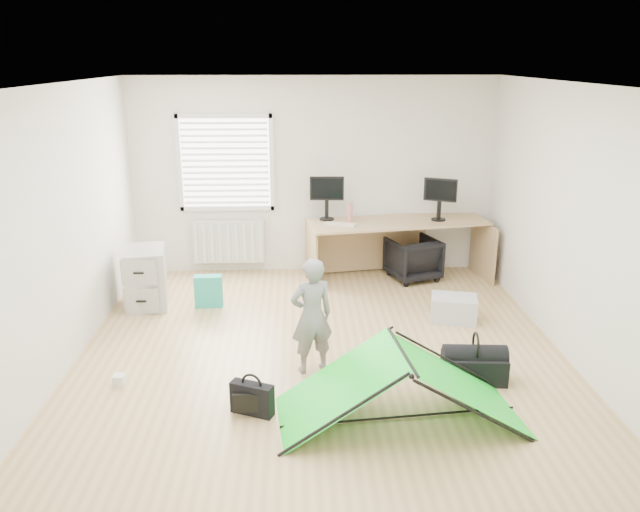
{
  "coord_description": "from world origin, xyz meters",
  "views": [
    {
      "loc": [
        -0.23,
        -5.79,
        2.94
      ],
      "look_at": [
        0.0,
        0.4,
        0.95
      ],
      "focal_mm": 35.0,
      "sensor_mm": 36.0,
      "label": 1
    }
  ],
  "objects_px": {
    "filing_cabinet": "(146,278)",
    "duffel_bag": "(474,368)",
    "person": "(312,316)",
    "office_chair": "(413,259)",
    "storage_crate": "(454,308)",
    "laptop_bag": "(252,399)",
    "kite": "(401,385)",
    "desk": "(398,250)",
    "monitor_right": "(439,205)",
    "thermos": "(350,212)",
    "monitor_left": "(327,204)"
  },
  "relations": [
    {
      "from": "person",
      "to": "kite",
      "type": "distance_m",
      "value": 1.17
    },
    {
      "from": "kite",
      "to": "thermos",
      "type": "bearing_deg",
      "value": 85.99
    },
    {
      "from": "monitor_left",
      "to": "storage_crate",
      "type": "distance_m",
      "value": 2.29
    },
    {
      "from": "office_chair",
      "to": "duffel_bag",
      "type": "height_order",
      "value": "office_chair"
    },
    {
      "from": "filing_cabinet",
      "to": "kite",
      "type": "height_order",
      "value": "filing_cabinet"
    },
    {
      "from": "desk",
      "to": "monitor_right",
      "type": "distance_m",
      "value": 0.82
    },
    {
      "from": "thermos",
      "to": "office_chair",
      "type": "xyz_separation_m",
      "value": [
        0.87,
        -0.04,
        -0.65
      ]
    },
    {
      "from": "duffel_bag",
      "to": "monitor_left",
      "type": "bearing_deg",
      "value": 117.01
    },
    {
      "from": "person",
      "to": "duffel_bag",
      "type": "height_order",
      "value": "person"
    },
    {
      "from": "desk",
      "to": "monitor_left",
      "type": "xyz_separation_m",
      "value": [
        -0.97,
        0.11,
        0.63
      ]
    },
    {
      "from": "office_chair",
      "to": "storage_crate",
      "type": "height_order",
      "value": "office_chair"
    },
    {
      "from": "desk",
      "to": "kite",
      "type": "distance_m",
      "value": 3.55
    },
    {
      "from": "person",
      "to": "storage_crate",
      "type": "distance_m",
      "value": 2.08
    },
    {
      "from": "thermos",
      "to": "person",
      "type": "distance_m",
      "value": 2.72
    },
    {
      "from": "filing_cabinet",
      "to": "monitor_right",
      "type": "relative_size",
      "value": 1.65
    },
    {
      "from": "desk",
      "to": "filing_cabinet",
      "type": "relative_size",
      "value": 3.29
    },
    {
      "from": "laptop_bag",
      "to": "monitor_right",
      "type": "bearing_deg",
      "value": 79.72
    },
    {
      "from": "thermos",
      "to": "kite",
      "type": "height_order",
      "value": "thermos"
    },
    {
      "from": "monitor_left",
      "to": "office_chair",
      "type": "height_order",
      "value": "monitor_left"
    },
    {
      "from": "filing_cabinet",
      "to": "duffel_bag",
      "type": "relative_size",
      "value": 1.23
    },
    {
      "from": "monitor_right",
      "to": "duffel_bag",
      "type": "height_order",
      "value": "monitor_right"
    },
    {
      "from": "storage_crate",
      "to": "monitor_left",
      "type": "bearing_deg",
      "value": 131.71
    },
    {
      "from": "storage_crate",
      "to": "duffel_bag",
      "type": "distance_m",
      "value": 1.42
    },
    {
      "from": "monitor_right",
      "to": "office_chair",
      "type": "bearing_deg",
      "value": -147.5
    },
    {
      "from": "thermos",
      "to": "storage_crate",
      "type": "xyz_separation_m",
      "value": [
        1.1,
        -1.48,
        -0.8
      ]
    },
    {
      "from": "office_chair",
      "to": "kite",
      "type": "relative_size",
      "value": 0.31
    },
    {
      "from": "filing_cabinet",
      "to": "laptop_bag",
      "type": "height_order",
      "value": "filing_cabinet"
    },
    {
      "from": "office_chair",
      "to": "desk",
      "type": "bearing_deg",
      "value": -28.25
    },
    {
      "from": "monitor_right",
      "to": "laptop_bag",
      "type": "relative_size",
      "value": 1.16
    },
    {
      "from": "thermos",
      "to": "person",
      "type": "xyz_separation_m",
      "value": [
        -0.58,
        -2.63,
        -0.36
      ]
    },
    {
      "from": "filing_cabinet",
      "to": "storage_crate",
      "type": "distance_m",
      "value": 3.71
    },
    {
      "from": "kite",
      "to": "duffel_bag",
      "type": "bearing_deg",
      "value": 31.56
    },
    {
      "from": "person",
      "to": "filing_cabinet",
      "type": "bearing_deg",
      "value": -59.93
    },
    {
      "from": "laptop_bag",
      "to": "duffel_bag",
      "type": "height_order",
      "value": "laptop_bag"
    },
    {
      "from": "thermos",
      "to": "monitor_right",
      "type": "bearing_deg",
      "value": 0.68
    },
    {
      "from": "filing_cabinet",
      "to": "person",
      "type": "bearing_deg",
      "value": -50.78
    },
    {
      "from": "filing_cabinet",
      "to": "duffel_bag",
      "type": "bearing_deg",
      "value": -39.12
    },
    {
      "from": "duffel_bag",
      "to": "storage_crate",
      "type": "bearing_deg",
      "value": 88.19
    },
    {
      "from": "office_chair",
      "to": "thermos",
      "type": "bearing_deg",
      "value": -22.36
    },
    {
      "from": "office_chair",
      "to": "storage_crate",
      "type": "relative_size",
      "value": 1.22
    },
    {
      "from": "thermos",
      "to": "duffel_bag",
      "type": "relative_size",
      "value": 0.42
    },
    {
      "from": "office_chair",
      "to": "duffel_bag",
      "type": "relative_size",
      "value": 1.08
    },
    {
      "from": "laptop_bag",
      "to": "duffel_bag",
      "type": "xyz_separation_m",
      "value": [
        2.06,
        0.5,
        -0.01
      ]
    },
    {
      "from": "filing_cabinet",
      "to": "person",
      "type": "height_order",
      "value": "person"
    },
    {
      "from": "office_chair",
      "to": "duffel_bag",
      "type": "distance_m",
      "value": 2.86
    },
    {
      "from": "filing_cabinet",
      "to": "office_chair",
      "type": "bearing_deg",
      "value": 4.56
    },
    {
      "from": "duffel_bag",
      "to": "kite",
      "type": "bearing_deg",
      "value": -137.82
    },
    {
      "from": "person",
      "to": "office_chair",
      "type": "bearing_deg",
      "value": -137.8
    },
    {
      "from": "kite",
      "to": "duffel_bag",
      "type": "distance_m",
      "value": 1.03
    },
    {
      "from": "kite",
      "to": "laptop_bag",
      "type": "xyz_separation_m",
      "value": [
        -1.25,
        0.13,
        -0.18
      ]
    }
  ]
}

